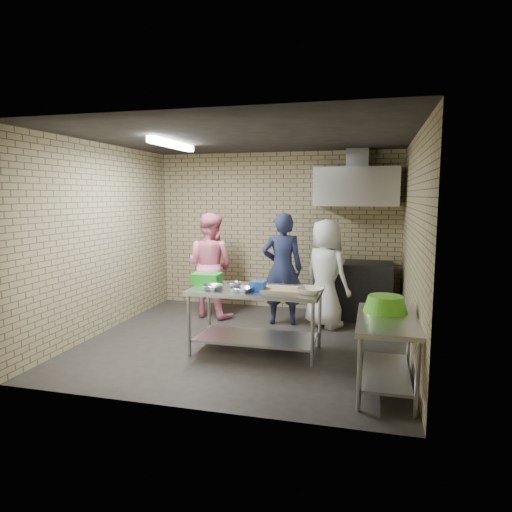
% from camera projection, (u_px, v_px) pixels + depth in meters
% --- Properties ---
extents(floor, '(4.20, 4.20, 0.00)m').
position_uv_depth(floor, '(245.00, 342.00, 6.14)').
color(floor, black).
rests_on(floor, ground).
extents(ceiling, '(4.20, 4.20, 0.00)m').
position_uv_depth(ceiling, '(244.00, 137.00, 5.78)').
color(ceiling, black).
rests_on(ceiling, ground).
extents(back_wall, '(4.20, 0.06, 2.70)m').
position_uv_depth(back_wall, '(276.00, 231.00, 7.88)').
color(back_wall, '#8F7D59').
rests_on(back_wall, ground).
extents(front_wall, '(4.20, 0.06, 2.70)m').
position_uv_depth(front_wall, '(183.00, 265.00, 4.04)').
color(front_wall, '#8F7D59').
rests_on(front_wall, ground).
extents(left_wall, '(0.06, 4.00, 2.70)m').
position_uv_depth(left_wall, '(104.00, 239.00, 6.48)').
color(left_wall, '#8F7D59').
rests_on(left_wall, ground).
extents(right_wall, '(0.06, 4.00, 2.70)m').
position_uv_depth(right_wall, '(413.00, 247.00, 5.44)').
color(right_wall, '#8F7D59').
rests_on(right_wall, ground).
extents(prep_table, '(1.62, 0.81, 0.81)m').
position_uv_depth(prep_table, '(256.00, 320.00, 5.72)').
color(prep_table, '#AAACB0').
rests_on(prep_table, floor).
extents(side_counter, '(0.60, 1.20, 0.75)m').
position_uv_depth(side_counter, '(386.00, 354.00, 4.59)').
color(side_counter, silver).
rests_on(side_counter, floor).
extents(stove, '(1.20, 0.70, 0.90)m').
position_uv_depth(stove, '(353.00, 290.00, 7.33)').
color(stove, black).
rests_on(stove, floor).
extents(range_hood, '(1.30, 0.60, 0.60)m').
position_uv_depth(range_hood, '(356.00, 187.00, 7.16)').
color(range_hood, silver).
rests_on(range_hood, back_wall).
extents(hood_duct, '(0.35, 0.30, 0.30)m').
position_uv_depth(hood_duct, '(358.00, 158.00, 7.24)').
color(hood_duct, '#A5A8AD').
rests_on(hood_duct, back_wall).
extents(wall_shelf, '(0.80, 0.20, 0.04)m').
position_uv_depth(wall_shelf, '(376.00, 198.00, 7.29)').
color(wall_shelf, '#3F2B19').
rests_on(wall_shelf, back_wall).
extents(fluorescent_fixture, '(0.10, 1.25, 0.08)m').
position_uv_depth(fluorescent_fixture, '(172.00, 144.00, 6.04)').
color(fluorescent_fixture, white).
rests_on(fluorescent_fixture, ceiling).
extents(green_crate, '(0.36, 0.27, 0.14)m').
position_uv_depth(green_crate, '(207.00, 279.00, 5.95)').
color(green_crate, green).
rests_on(green_crate, prep_table).
extents(blue_tub, '(0.18, 0.18, 0.12)m').
position_uv_depth(blue_tub, '(258.00, 286.00, 5.55)').
color(blue_tub, '#184AB6').
rests_on(blue_tub, prep_table).
extents(cutting_board, '(0.50, 0.38, 0.03)m').
position_uv_depth(cutting_board, '(283.00, 289.00, 5.56)').
color(cutting_board, tan).
rests_on(cutting_board, prep_table).
extents(mixing_bowl_a, '(0.30, 0.30, 0.06)m').
position_uv_depth(mixing_bowl_a, '(213.00, 287.00, 5.59)').
color(mixing_bowl_a, silver).
rests_on(mixing_bowl_a, prep_table).
extents(mixing_bowl_b, '(0.23, 0.23, 0.06)m').
position_uv_depth(mixing_bowl_b, '(234.00, 284.00, 5.78)').
color(mixing_bowl_b, silver).
rests_on(mixing_bowl_b, prep_table).
extents(mixing_bowl_c, '(0.28, 0.28, 0.06)m').
position_uv_depth(mixing_bowl_c, '(243.00, 289.00, 5.48)').
color(mixing_bowl_c, silver).
rests_on(mixing_bowl_c, prep_table).
extents(ceramic_bowl, '(0.37, 0.37, 0.08)m').
position_uv_depth(ceramic_bowl, '(310.00, 291.00, 5.34)').
color(ceramic_bowl, beige).
rests_on(ceramic_bowl, prep_table).
extents(green_basin, '(0.46, 0.46, 0.17)m').
position_uv_depth(green_basin, '(385.00, 304.00, 4.77)').
color(green_basin, '#59C626').
rests_on(green_basin, side_counter).
extents(bottle_red, '(0.07, 0.07, 0.18)m').
position_uv_depth(bottle_red, '(360.00, 191.00, 7.34)').
color(bottle_red, '#B22619').
rests_on(bottle_red, wall_shelf).
extents(man_navy, '(0.69, 0.53, 1.71)m').
position_uv_depth(man_navy, '(282.00, 269.00, 6.91)').
color(man_navy, black).
rests_on(man_navy, floor).
extents(woman_pink, '(0.95, 0.82, 1.69)m').
position_uv_depth(woman_pink, '(210.00, 265.00, 7.35)').
color(woman_pink, pink).
rests_on(woman_pink, floor).
extents(woman_white, '(0.94, 0.88, 1.62)m').
position_uv_depth(woman_white, '(326.00, 274.00, 6.78)').
color(woman_white, white).
rests_on(woman_white, floor).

